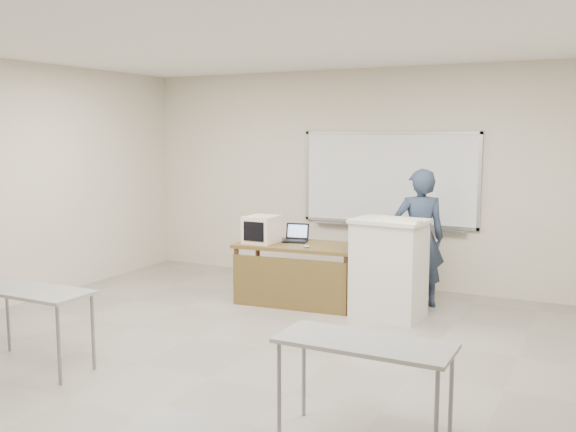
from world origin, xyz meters
The scene contains 10 objects.
floor centered at (0.00, 0.00, -0.01)m, with size 7.00×8.00×0.01m, color gray.
whiteboard centered at (0.30, 3.97, 1.48)m, with size 2.48×0.10×1.31m.
student_desks centered at (0.00, -1.35, 0.67)m, with size 4.40×2.20×0.73m.
instructor_desk centered at (-0.40, 2.49, 0.56)m, with size 1.53×0.77×0.75m.
podium centered at (0.80, 2.50, 0.58)m, with size 0.81×0.59×1.15m.
crt_monitor centered at (-0.86, 2.48, 0.92)m, with size 0.37×0.42×0.35m.
laptop centered at (-0.50, 2.75, 0.80)m, with size 0.30×0.28×0.22m.
mouse centered at (-0.20, 2.40, 0.77)m, with size 0.09×0.06×0.03m, color #979A9E.
keyboard centered at (0.95, 2.38, 1.16)m, with size 0.50×0.17×0.03m, color beige.
presenter centered at (0.98, 3.14, 0.85)m, with size 0.62×0.41×1.70m, color black.
Camera 1 is at (3.03, -4.48, 2.14)m, focal length 40.00 mm.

